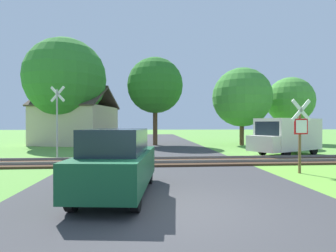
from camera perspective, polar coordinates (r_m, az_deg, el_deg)
The scene contains 12 objects.
ground_plane at distance 6.10m, azimuth 1.56°, elevation -17.83°, with size 160.00×160.00×0.00m, color #5B933D.
road_asphalt at distance 8.01m, azimuth -0.04°, elevation -13.33°, with size 8.38×80.00×0.01m, color #38383A.
rail_track at distance 12.94m, azimuth -1.86°, elevation -7.78°, with size 60.00×2.60×0.22m.
stop_sign_near at distance 11.29m, azimuth 26.86°, elevation -0.90°, with size 0.87×0.20×2.87m.
crossing_sign_far at distance 15.40m, azimuth -22.98°, elevation 1.77°, with size 0.85×0.28×3.97m.
house at distance 26.15m, azimuth -19.34°, elevation 0.48°, with size 7.67×7.57×5.44m.
tree_center at distance 23.74m, azimuth -2.81°, elevation 8.77°, with size 4.98×4.98×7.85m.
tree_far at distance 28.33m, azimuth 25.02°, elevation 5.03°, with size 4.53×4.53×6.45m.
tree_left at distance 25.12m, azimuth -21.38°, elevation 9.59°, with size 7.04×7.04×9.43m.
tree_right at distance 24.52m, azimuth 15.78°, elevation 6.01°, with size 5.26×5.26×6.93m.
mail_truck at distance 17.57m, azimuth 24.43°, elevation -1.77°, with size 5.20×3.93×2.24m.
parked_car at distance 7.20m, azimuth -10.93°, elevation -7.70°, with size 2.08×4.16×1.78m.
Camera 1 is at (-0.63, -5.75, 1.92)m, focal length 28.00 mm.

